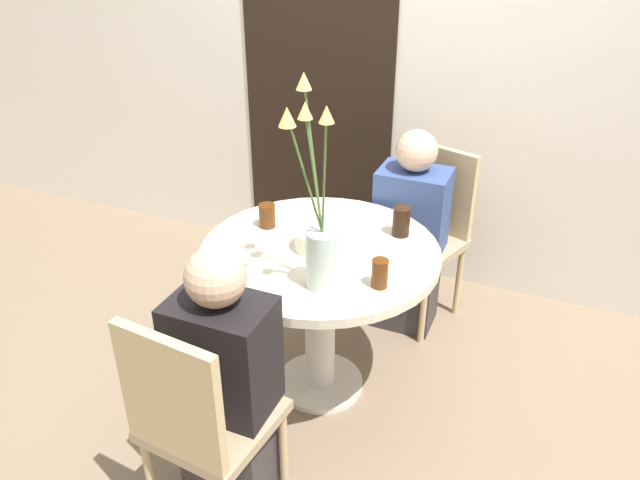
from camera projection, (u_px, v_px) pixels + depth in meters
ground_plane at (320, 384)px, 2.94m from camera, size 16.00×16.00×0.00m
wall_back at (408, 52)px, 3.27m from camera, size 8.00×0.05×2.60m
doorway_panel at (318, 95)px, 3.55m from camera, size 0.90×0.01×2.05m
dining_table at (320, 280)px, 2.66m from camera, size 1.00×1.00×0.74m
chair_left_flank at (427, 226)px, 3.24m from camera, size 0.51×0.51×0.92m
chair_right_flank at (197, 418)px, 2.05m from camera, size 0.44×0.44×0.92m
birthday_cake at (321, 240)px, 2.56m from camera, size 0.21×0.21×0.13m
flower_vase at (319, 236)px, 2.23m from camera, size 0.19×0.20×0.79m
side_plate at (332, 209)px, 2.89m from camera, size 0.16×0.16×0.01m
drink_glass_0 at (267, 216)px, 2.73m from camera, size 0.07×0.07×0.11m
drink_glass_1 at (380, 273)px, 2.31m from camera, size 0.06×0.06×0.11m
drink_glass_2 at (401, 221)px, 2.66m from camera, size 0.08×0.08×0.13m
person_guest at (410, 239)px, 3.14m from camera, size 0.34×0.24×1.08m
person_woman at (226, 391)px, 2.18m from camera, size 0.34×0.24×1.08m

